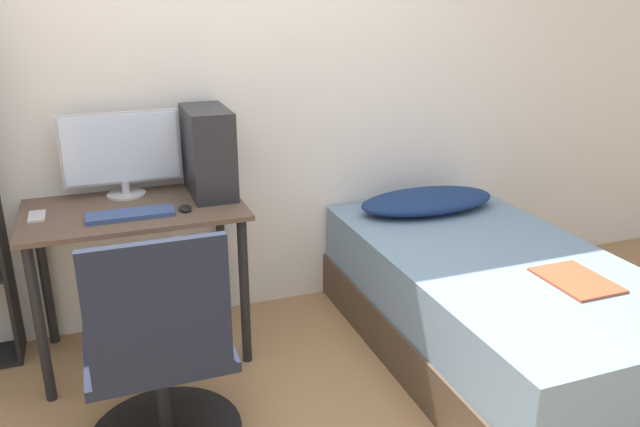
{
  "coord_description": "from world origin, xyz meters",
  "views": [
    {
      "loc": [
        -0.49,
        -1.62,
        1.65
      ],
      "look_at": [
        0.39,
        0.73,
        0.75
      ],
      "focal_mm": 35.0,
      "sensor_mm": 36.0,
      "label": 1
    }
  ],
  "objects_px": {
    "keyboard": "(130,214)",
    "office_chair": "(161,372)",
    "bed": "(493,307)",
    "pc_tower": "(208,152)",
    "monitor": "(122,152)"
  },
  "relations": [
    {
      "from": "bed",
      "to": "monitor",
      "type": "relative_size",
      "value": 3.39
    },
    {
      "from": "office_chair",
      "to": "pc_tower",
      "type": "height_order",
      "value": "pc_tower"
    },
    {
      "from": "pc_tower",
      "to": "monitor",
      "type": "bearing_deg",
      "value": 163.82
    },
    {
      "from": "keyboard",
      "to": "pc_tower",
      "type": "relative_size",
      "value": 0.9
    },
    {
      "from": "office_chair",
      "to": "bed",
      "type": "xyz_separation_m",
      "value": [
        1.52,
        0.12,
        -0.08
      ]
    },
    {
      "from": "office_chair",
      "to": "bed",
      "type": "height_order",
      "value": "office_chair"
    },
    {
      "from": "office_chair",
      "to": "bed",
      "type": "distance_m",
      "value": 1.53
    },
    {
      "from": "monitor",
      "to": "keyboard",
      "type": "distance_m",
      "value": 0.37
    },
    {
      "from": "office_chair",
      "to": "keyboard",
      "type": "height_order",
      "value": "office_chair"
    },
    {
      "from": "bed",
      "to": "pc_tower",
      "type": "xyz_separation_m",
      "value": [
        -1.16,
        0.7,
        0.68
      ]
    },
    {
      "from": "office_chair",
      "to": "keyboard",
      "type": "xyz_separation_m",
      "value": [
        -0.02,
        0.61,
        0.41
      ]
    },
    {
      "from": "pc_tower",
      "to": "keyboard",
      "type": "bearing_deg",
      "value": -151.99
    },
    {
      "from": "bed",
      "to": "keyboard",
      "type": "distance_m",
      "value": 1.69
    },
    {
      "from": "monitor",
      "to": "keyboard",
      "type": "xyz_separation_m",
      "value": [
        -0.01,
        -0.32,
        -0.2
      ]
    },
    {
      "from": "keyboard",
      "to": "office_chair",
      "type": "bearing_deg",
      "value": -87.95
    }
  ]
}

